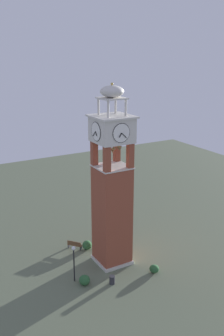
# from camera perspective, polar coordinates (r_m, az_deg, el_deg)

# --- Properties ---
(ground) EXTENTS (80.00, 80.00, 0.00)m
(ground) POSITION_cam_1_polar(r_m,az_deg,el_deg) (39.23, 0.00, -14.08)
(ground) COLOR #5B664C
(clock_tower) EXTENTS (3.62, 3.62, 17.91)m
(clock_tower) POSITION_cam_1_polar(r_m,az_deg,el_deg) (35.88, -0.00, -3.89)
(clock_tower) COLOR brown
(clock_tower) RESTS_ON ground
(park_bench) EXTENTS (1.37, 1.50, 0.95)m
(park_bench) POSITION_cam_1_polar(r_m,az_deg,el_deg) (41.29, -5.76, -11.66)
(park_bench) COLOR brown
(park_bench) RESTS_ON ground
(lamp_post) EXTENTS (0.36, 0.36, 3.63)m
(lamp_post) POSITION_cam_1_polar(r_m,az_deg,el_deg) (35.15, -5.88, -13.44)
(lamp_post) COLOR black
(lamp_post) RESTS_ON ground
(trash_bin) EXTENTS (0.52, 0.52, 0.80)m
(trash_bin) POSITION_cam_1_polar(r_m,az_deg,el_deg) (35.77, 0.02, -16.80)
(trash_bin) COLOR #2D2D33
(trash_bin) RESTS_ON ground
(shrub_near_entry) EXTENTS (1.02, 1.02, 0.98)m
(shrub_near_entry) POSITION_cam_1_polar(r_m,az_deg,el_deg) (41.13, -3.85, -11.71)
(shrub_near_entry) COLOR #28562D
(shrub_near_entry) RESTS_ON ground
(shrub_left_of_tower) EXTENTS (0.95, 0.95, 0.75)m
(shrub_left_of_tower) POSITION_cam_1_polar(r_m,az_deg,el_deg) (37.56, 6.50, -15.12)
(shrub_left_of_tower) COLOR #28562D
(shrub_left_of_tower) RESTS_ON ground
(shrub_behind_bench) EXTENTS (1.00, 1.00, 0.95)m
(shrub_behind_bench) POSITION_cam_1_polar(r_m,az_deg,el_deg) (35.70, -4.25, -16.78)
(shrub_behind_bench) COLOR #28562D
(shrub_behind_bench) RESTS_ON ground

